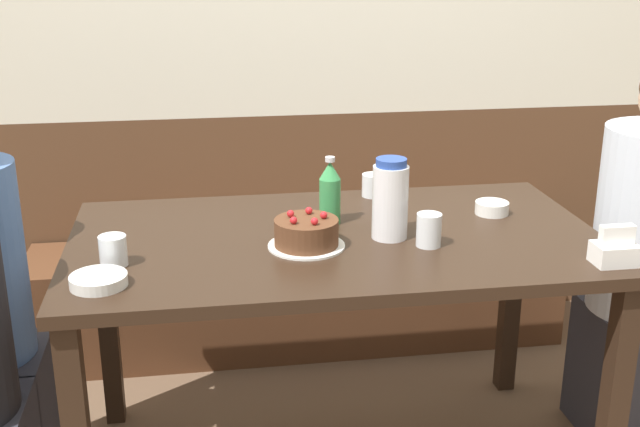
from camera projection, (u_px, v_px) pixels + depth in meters
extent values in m
cube|color=brown|center=(292.00, 220.00, 3.36)|extent=(4.80, 0.04, 0.90)
cube|color=#56331E|center=(300.00, 295.00, 3.23)|extent=(2.10, 0.38, 0.42)
cube|color=black|center=(336.00, 241.00, 2.28)|extent=(1.50, 0.84, 0.03)
cube|color=black|center=(614.00, 408.00, 2.16)|extent=(0.06, 0.06, 0.73)
cube|color=black|center=(108.00, 322.00, 2.64)|extent=(0.06, 0.06, 0.73)
cube|color=black|center=(511.00, 295.00, 2.85)|extent=(0.06, 0.06, 0.73)
cylinder|color=white|center=(306.00, 246.00, 2.18)|extent=(0.21, 0.21, 0.01)
cylinder|color=#56331E|center=(306.00, 232.00, 2.17)|extent=(0.18, 0.18, 0.07)
sphere|color=red|center=(314.00, 221.00, 2.12)|extent=(0.02, 0.02, 0.02)
sphere|color=red|center=(324.00, 215.00, 2.16)|extent=(0.02, 0.02, 0.02)
sphere|color=red|center=(309.00, 211.00, 2.20)|extent=(0.02, 0.02, 0.02)
sphere|color=red|center=(291.00, 214.00, 2.18)|extent=(0.02, 0.02, 0.02)
sphere|color=red|center=(294.00, 220.00, 2.12)|extent=(0.02, 0.02, 0.02)
cylinder|color=white|center=(390.00, 202.00, 2.22)|extent=(0.10, 0.10, 0.21)
cylinder|color=#28479E|center=(391.00, 162.00, 2.18)|extent=(0.09, 0.09, 0.02)
cylinder|color=#388E4C|center=(329.00, 201.00, 2.35)|extent=(0.06, 0.06, 0.13)
cone|color=#388E4C|center=(330.00, 170.00, 2.32)|extent=(0.06, 0.06, 0.05)
cylinder|color=silver|center=(330.00, 159.00, 2.31)|extent=(0.03, 0.03, 0.01)
cube|color=white|center=(615.00, 254.00, 2.06)|extent=(0.11, 0.08, 0.05)
cube|color=white|center=(617.00, 235.00, 2.04)|extent=(0.09, 0.03, 0.05)
cylinder|color=white|center=(99.00, 280.00, 1.93)|extent=(0.14, 0.14, 0.03)
cylinder|color=white|center=(492.00, 208.00, 2.44)|extent=(0.10, 0.10, 0.04)
cylinder|color=silver|center=(373.00, 185.00, 2.61)|extent=(0.07, 0.07, 0.07)
cylinder|color=silver|center=(113.00, 251.00, 2.05)|extent=(0.07, 0.07, 0.08)
cylinder|color=silver|center=(429.00, 230.00, 2.18)|extent=(0.07, 0.07, 0.09)
cube|color=#33333D|center=(635.00, 370.00, 2.63)|extent=(0.34, 0.30, 0.45)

